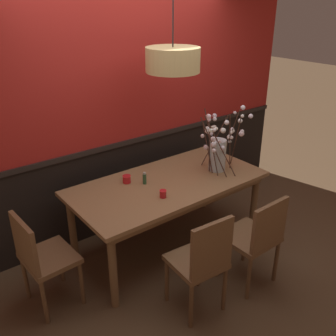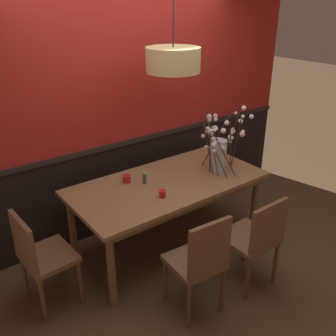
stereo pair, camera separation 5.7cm
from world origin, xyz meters
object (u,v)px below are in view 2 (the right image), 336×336
(vase_with_blossoms, at_px, (219,151))
(condiment_bottle, at_px, (145,178))
(pendant_lamp, at_px, (173,60))
(chair_far_side_right, at_px, (147,168))
(chair_near_side_right, at_px, (255,237))
(candle_holder_nearer_center, at_px, (127,179))
(chair_near_side_left, at_px, (200,260))
(candle_holder_nearer_edge, at_px, (162,194))
(dining_table, at_px, (168,189))
(chair_head_west_end, at_px, (40,254))

(vase_with_blossoms, xyz_separation_m, condiment_bottle, (-0.78, 0.20, -0.16))
(pendant_lamp, bearing_deg, vase_with_blossoms, -22.87)
(condiment_bottle, bearing_deg, chair_far_side_right, 54.97)
(chair_far_side_right, height_order, condiment_bottle, same)
(chair_near_side_right, bearing_deg, candle_holder_nearer_center, 117.89)
(chair_near_side_left, xyz_separation_m, candle_holder_nearer_center, (0.00, 1.10, 0.29))
(chair_near_side_left, bearing_deg, candle_holder_nearer_edge, 80.83)
(dining_table, relative_size, chair_head_west_end, 2.18)
(chair_near_side_left, height_order, pendant_lamp, pendant_lamp)
(chair_head_west_end, xyz_separation_m, condiment_bottle, (1.12, 0.12, 0.32))
(chair_near_side_left, relative_size, chair_near_side_right, 1.04)
(dining_table, bearing_deg, condiment_bottle, 154.39)
(chair_head_west_end, height_order, pendant_lamp, pendant_lamp)
(chair_head_west_end, height_order, condiment_bottle, condiment_bottle)
(condiment_bottle, bearing_deg, chair_near_side_left, -97.49)
(chair_head_west_end, bearing_deg, candle_holder_nearer_center, 13.94)
(chair_head_west_end, distance_m, chair_near_side_left, 1.31)
(chair_near_side_left, distance_m, condiment_bottle, 1.03)
(vase_with_blossoms, bearing_deg, dining_table, 169.92)
(dining_table, bearing_deg, candle_holder_nearer_edge, -135.96)
(candle_holder_nearer_edge, bearing_deg, vase_with_blossoms, 8.67)
(chair_near_side_right, distance_m, vase_with_blossoms, 0.98)
(chair_head_west_end, distance_m, vase_with_blossoms, 1.96)
(candle_holder_nearer_center, bearing_deg, candle_holder_nearer_edge, -77.63)
(dining_table, relative_size, chair_near_side_right, 2.16)
(dining_table, distance_m, chair_far_side_right, 0.94)
(candle_holder_nearer_center, bearing_deg, chair_head_west_end, -166.06)
(chair_near_side_left, xyz_separation_m, chair_near_side_right, (0.61, -0.04, -0.01))
(chair_near_side_right, bearing_deg, chair_far_side_right, 88.24)
(chair_far_side_right, bearing_deg, condiment_bottle, -125.03)
(chair_near_side_right, relative_size, pendant_lamp, 1.09)
(vase_with_blossoms, height_order, pendant_lamp, pendant_lamp)
(chair_near_side_left, xyz_separation_m, pendant_lamp, (0.46, 0.96, 1.39))
(candle_holder_nearer_edge, bearing_deg, candle_holder_nearer_center, 102.37)
(vase_with_blossoms, relative_size, condiment_bottle, 5.42)
(dining_table, bearing_deg, chair_head_west_end, -179.23)
(chair_near_side_right, xyz_separation_m, candle_holder_nearer_edge, (-0.50, 0.68, 0.30))
(condiment_bottle, bearing_deg, vase_with_blossoms, -14.48)
(chair_head_west_end, relative_size, chair_near_side_right, 0.99)
(dining_table, height_order, pendant_lamp, pendant_lamp)
(chair_near_side_right, distance_m, candle_holder_nearer_edge, 0.90)
(chair_head_west_end, bearing_deg, candle_holder_nearer_edge, -10.73)
(chair_near_side_left, height_order, candle_holder_nearer_center, chair_near_side_left)
(chair_head_west_end, height_order, chair_far_side_right, chair_far_side_right)
(candle_holder_nearer_edge, distance_m, condiment_bottle, 0.33)
(vase_with_blossoms, xyz_separation_m, pendant_lamp, (-0.45, 0.19, 0.93))
(chair_near_side_right, height_order, candle_holder_nearer_center, chair_near_side_right)
(chair_head_west_end, xyz_separation_m, candle_holder_nearer_center, (0.99, 0.25, 0.30))
(chair_head_west_end, distance_m, chair_far_side_right, 1.87)
(chair_head_west_end, bearing_deg, vase_with_blossoms, -2.54)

